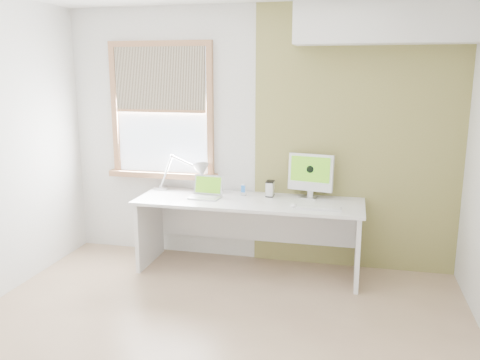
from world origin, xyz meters
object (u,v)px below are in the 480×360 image
(desk_lamp, at_px, (194,173))
(laptop, at_px, (206,192))
(external_drive, at_px, (270,189))
(desk, at_px, (250,218))
(imac, at_px, (311,173))

(desk_lamp, distance_m, laptop, 0.32)
(external_drive, bearing_deg, desk, -141.23)
(desk, height_order, desk_lamp, desk_lamp)
(desk, xyz_separation_m, laptop, (-0.44, -0.04, 0.25))
(desk, bearing_deg, external_drive, 38.77)
(desk_lamp, relative_size, imac, 1.48)
(laptop, relative_size, external_drive, 1.98)
(external_drive, relative_size, imac, 0.35)
(laptop, height_order, imac, imac)
(desk_lamp, distance_m, external_drive, 0.82)
(desk, relative_size, imac, 4.89)
(desk_lamp, height_order, imac, imac)
(desk, bearing_deg, desk_lamp, 166.00)
(laptop, bearing_deg, desk_lamp, 134.82)
(desk, height_order, imac, imac)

